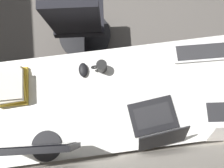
% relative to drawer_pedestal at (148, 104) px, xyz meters
% --- Properties ---
extents(desk, '(2.30, 0.73, 0.73)m').
position_rel_drawer_pedestal_xyz_m(desk, '(0.31, -0.03, 0.32)').
color(desk, white).
rests_on(desk, ground).
extents(drawer_pedestal, '(0.40, 0.51, 0.69)m').
position_rel_drawer_pedestal_xyz_m(drawer_pedestal, '(0.00, 0.00, 0.00)').
color(drawer_pedestal, white).
rests_on(drawer_pedestal, ground).
extents(monitor_primary, '(0.48, 0.20, 0.46)m').
position_rel_drawer_pedestal_xyz_m(monitor_primary, '(0.78, 0.23, 0.64)').
color(monitor_primary, black).
rests_on(monitor_primary, desk).
extents(laptop_left, '(0.34, 0.34, 0.21)m').
position_rel_drawer_pedestal_xyz_m(laptop_left, '(0.05, 0.19, 0.43)').
color(laptop_left, black).
rests_on(laptop_left, desk).
extents(keyboard_main, '(0.43, 0.16, 0.02)m').
position_rel_drawer_pedestal_xyz_m(keyboard_main, '(-0.38, -0.28, 0.39)').
color(keyboard_main, silver).
rests_on(keyboard_main, desk).
extents(mouse_main, '(0.06, 0.10, 0.03)m').
position_rel_drawer_pedestal_xyz_m(mouse_main, '(0.49, -0.25, 0.40)').
color(mouse_main, black).
rests_on(mouse_main, desk).
extents(book_stack_near, '(0.24, 0.28, 0.10)m').
position_rel_drawer_pedestal_xyz_m(book_stack_near, '(1.00, -0.19, 0.43)').
color(book_stack_near, gold).
rests_on(book_stack_near, desk).
extents(coffee_mug, '(0.11, 0.07, 0.09)m').
position_rel_drawer_pedestal_xyz_m(coffee_mug, '(0.36, -0.25, 0.43)').
color(coffee_mug, black).
rests_on(coffee_mug, desk).
extents(office_chair, '(0.56, 0.57, 0.97)m').
position_rel_drawer_pedestal_xyz_m(office_chair, '(0.51, -0.79, 0.11)').
color(office_chair, black).
rests_on(office_chair, ground).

